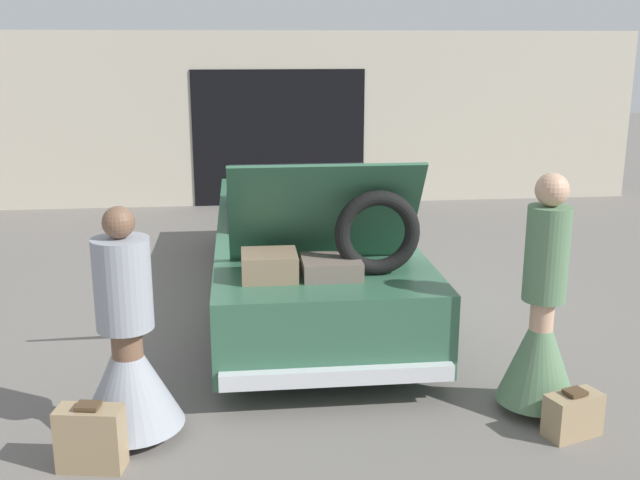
{
  "coord_description": "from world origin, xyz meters",
  "views": [
    {
      "loc": [
        -0.67,
        -7.48,
        2.61
      ],
      "look_at": [
        0.0,
        -1.39,
        0.99
      ],
      "focal_mm": 42.0,
      "sensor_mm": 36.0,
      "label": 1
    }
  ],
  "objects_px": {
    "suitcase_beside_left_person": "(91,438)",
    "suitcase_beside_right_person": "(573,415)",
    "person_left": "(128,358)",
    "person_right": "(541,329)",
    "car": "(306,243)"
  },
  "relations": [
    {
      "from": "car",
      "to": "person_right",
      "type": "height_order",
      "value": "person_right"
    },
    {
      "from": "person_left",
      "to": "person_right",
      "type": "height_order",
      "value": "person_right"
    },
    {
      "from": "car",
      "to": "suitcase_beside_left_person",
      "type": "distance_m",
      "value": 3.55
    },
    {
      "from": "suitcase_beside_right_person",
      "to": "suitcase_beside_left_person",
      "type": "bearing_deg",
      "value": -178.89
    },
    {
      "from": "car",
      "to": "suitcase_beside_left_person",
      "type": "xyz_separation_m",
      "value": [
        -1.64,
        -3.13,
        -0.38
      ]
    },
    {
      "from": "person_left",
      "to": "suitcase_beside_right_person",
      "type": "xyz_separation_m",
      "value": [
        3.0,
        -0.35,
        -0.41
      ]
    },
    {
      "from": "car",
      "to": "person_left",
      "type": "xyz_separation_m",
      "value": [
        -1.44,
        -2.71,
        -0.03
      ]
    },
    {
      "from": "person_right",
      "to": "suitcase_beside_left_person",
      "type": "distance_m",
      "value": 3.14
    },
    {
      "from": "car",
      "to": "suitcase_beside_left_person",
      "type": "height_order",
      "value": "car"
    },
    {
      "from": "person_right",
      "to": "suitcase_beside_right_person",
      "type": "bearing_deg",
      "value": -177.39
    },
    {
      "from": "person_left",
      "to": "suitcase_beside_right_person",
      "type": "height_order",
      "value": "person_left"
    },
    {
      "from": "car",
      "to": "person_left",
      "type": "distance_m",
      "value": 3.07
    },
    {
      "from": "suitcase_beside_left_person",
      "to": "suitcase_beside_right_person",
      "type": "distance_m",
      "value": 3.19
    },
    {
      "from": "person_right",
      "to": "suitcase_beside_right_person",
      "type": "height_order",
      "value": "person_right"
    },
    {
      "from": "suitcase_beside_left_person",
      "to": "suitcase_beside_right_person",
      "type": "relative_size",
      "value": 1.04
    }
  ]
}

